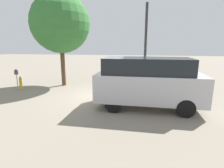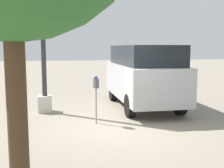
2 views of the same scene
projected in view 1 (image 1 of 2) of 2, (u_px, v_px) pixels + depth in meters
name	position (u px, v px, depth m)	size (l,w,h in m)	color
ground_plane	(100.00, 96.00, 9.78)	(80.00, 80.00, 0.00)	gray
parking_meter_near	(113.00, 77.00, 9.91)	(0.22, 0.15, 1.37)	#9E9EA3
parking_meter_far	(16.00, 75.00, 10.87)	(0.22, 0.15, 1.31)	#9E9EA3
lamp_post	(145.00, 64.00, 10.91)	(0.44, 0.44, 5.20)	beige
parked_van	(148.00, 81.00, 7.65)	(4.58, 1.90, 2.24)	#B2B2B7
street_tree	(60.00, 24.00, 11.42)	(3.86, 3.86, 6.08)	#513823
fire_hydrant	(21.00, 83.00, 11.24)	(0.17, 0.17, 0.80)	gold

